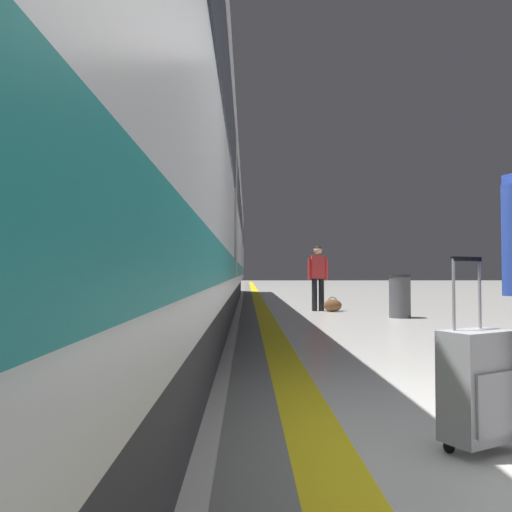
# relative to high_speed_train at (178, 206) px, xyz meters

# --- Properties ---
(safety_line_strip) EXTENTS (0.36, 80.00, 0.01)m
(safety_line_strip) POSITION_rel_high_speed_train_xyz_m (2.02, 0.42, -2.50)
(safety_line_strip) COLOR yellow
(safety_line_strip) RESTS_ON ground
(tactile_edge_band) EXTENTS (0.53, 80.00, 0.01)m
(tactile_edge_band) POSITION_rel_high_speed_train_xyz_m (1.73, 0.42, -2.50)
(tactile_edge_band) COLOR slate
(tactile_edge_band) RESTS_ON ground
(high_speed_train) EXTENTS (2.94, 29.96, 4.97)m
(high_speed_train) POSITION_rel_high_speed_train_xyz_m (0.00, 0.00, 0.00)
(high_speed_train) COLOR #38383D
(high_speed_train) RESTS_ON ground
(rolling_suitcase_foreground) EXTENTS (0.44, 0.37, 1.03)m
(rolling_suitcase_foreground) POSITION_rel_high_speed_train_xyz_m (2.84, -9.33, -2.15)
(rolling_suitcase_foreground) COLOR #9E9EA3
(rolling_suitcase_foreground) RESTS_ON ground
(passenger_near) EXTENTS (0.50, 0.21, 1.61)m
(passenger_near) POSITION_rel_high_speed_train_xyz_m (3.37, 0.60, -1.57)
(passenger_near) COLOR black
(passenger_near) RESTS_ON ground
(duffel_bag_near) EXTENTS (0.44, 0.26, 0.36)m
(duffel_bag_near) POSITION_rel_high_speed_train_xyz_m (3.69, 0.35, -2.35)
(duffel_bag_near) COLOR brown
(duffel_bag_near) RESTS_ON ground
(waste_bin) EXTENTS (0.46, 0.46, 0.91)m
(waste_bin) POSITION_rel_high_speed_train_xyz_m (4.82, -1.35, -2.04)
(waste_bin) COLOR #4C4C51
(waste_bin) RESTS_ON ground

